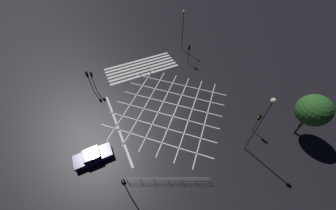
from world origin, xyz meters
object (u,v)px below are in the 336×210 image
at_px(traffic_light_se_cross, 88,78).
at_px(traffic_light_nw_main, 258,120).
at_px(traffic_light_se_main, 92,78).
at_px(traffic_light_sw_cross, 189,50).
at_px(traffic_light_ne_cross, 125,185).
at_px(street_lamp_west, 263,118).
at_px(street_lamp_east, 183,25).
at_px(waiting_car, 93,156).
at_px(street_tree_near, 314,110).

bearing_deg(traffic_light_se_cross, traffic_light_nw_main, 46.05).
distance_m(traffic_light_se_main, traffic_light_se_cross, 0.58).
height_order(traffic_light_se_main, traffic_light_sw_cross, traffic_light_se_main).
bearing_deg(traffic_light_ne_cross, traffic_light_sw_cross, -44.32).
relative_size(traffic_light_se_cross, street_lamp_west, 0.46).
height_order(traffic_light_nw_main, street_lamp_east, street_lamp_east).
bearing_deg(street_lamp_east, street_lamp_west, 80.67).
bearing_deg(traffic_light_ne_cross, waiting_car, 23.46).
distance_m(traffic_light_nw_main, waiting_car, 20.62).
distance_m(traffic_light_ne_cross, street_tree_near, 22.42).
height_order(traffic_light_se_main, traffic_light_se_cross, traffic_light_se_cross).
height_order(traffic_light_se_cross, street_lamp_east, street_lamp_east).
bearing_deg(street_lamp_east, traffic_light_ne_cross, 50.48).
distance_m(street_lamp_west, street_tree_near, 7.87).
bearing_deg(traffic_light_ne_cross, traffic_light_se_main, -0.89).
bearing_deg(traffic_light_se_cross, traffic_light_ne_cross, 0.91).
xyz_separation_m(traffic_light_se_main, street_tree_near, (-22.00, 19.45, 1.67)).
bearing_deg(street_lamp_west, traffic_light_se_main, -51.99).
height_order(street_lamp_west, waiting_car, street_lamp_west).
height_order(traffic_light_se_main, street_lamp_east, street_lamp_east).
distance_m(traffic_light_nw_main, street_tree_near, 6.01).
xyz_separation_m(traffic_light_ne_cross, street_lamp_west, (-14.66, 1.00, 3.22)).
bearing_deg(street_lamp_west, traffic_light_nw_main, -148.47).
bearing_deg(traffic_light_nw_main, street_lamp_east, -93.21).
bearing_deg(traffic_light_sw_cross, street_lamp_west, -8.05).
bearing_deg(traffic_light_nw_main, traffic_light_se_main, -44.63).
xyz_separation_m(street_lamp_east, waiting_car, (21.06, 16.54, -4.55)).
height_order(traffic_light_se_cross, street_tree_near, street_tree_near).
bearing_deg(traffic_light_nw_main, traffic_light_sw_cross, -90.08).
bearing_deg(traffic_light_ne_cross, street_lamp_west, -93.89).
distance_m(traffic_light_se_main, waiting_car, 12.07).
xyz_separation_m(traffic_light_ne_cross, street_tree_near, (-22.28, 2.04, 1.54)).
distance_m(street_lamp_east, street_lamp_west, 23.76).
bearing_deg(traffic_light_se_main, street_lamp_west, -51.99).
bearing_deg(street_lamp_west, traffic_light_sw_cross, -98.05).
bearing_deg(traffic_light_se_cross, street_tree_near, 49.04).
height_order(traffic_light_ne_cross, street_tree_near, street_tree_near).
distance_m(traffic_light_nw_main, traffic_light_sw_cross, 17.11).
bearing_deg(street_lamp_east, waiting_car, 38.14).
height_order(traffic_light_nw_main, traffic_light_ne_cross, traffic_light_ne_cross).
xyz_separation_m(traffic_light_se_main, waiting_car, (2.83, 11.51, -2.27)).
bearing_deg(traffic_light_ne_cross, street_tree_near, -95.24).
height_order(traffic_light_se_cross, traffic_light_ne_cross, traffic_light_ne_cross).
distance_m(traffic_light_sw_cross, traffic_light_ne_cross, 24.76).
distance_m(traffic_light_sw_cross, street_tree_near, 20.45).
bearing_deg(street_lamp_east, traffic_light_sw_cross, 75.69).
distance_m(street_lamp_west, waiting_car, 19.37).
bearing_deg(street_tree_near, waiting_car, -17.72).
relative_size(traffic_light_se_main, traffic_light_sw_cross, 1.03).
bearing_deg(traffic_light_se_cross, street_lamp_west, 38.86).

